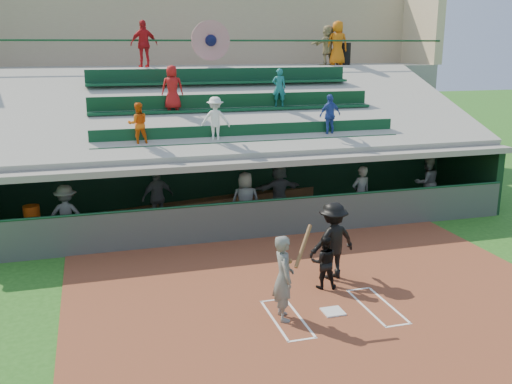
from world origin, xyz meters
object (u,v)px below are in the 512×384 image
object	(u,v)px
white_table	(33,233)
trash_bin	(343,54)
batter_at_plate	(284,277)
catcher	(324,262)
home_plate	(333,312)
water_cooler	(32,213)

from	to	relation	value
white_table	trash_bin	world-z (taller)	trash_bin
batter_at_plate	trash_bin	bearing A→B (deg)	61.36
catcher	white_table	distance (m)	8.34
batter_at_plate	white_table	distance (m)	8.16
home_plate	white_table	bearing A→B (deg)	135.70
home_plate	trash_bin	world-z (taller)	trash_bin
water_cooler	catcher	bearing A→B (deg)	-37.21
batter_at_plate	water_cooler	world-z (taller)	batter_at_plate
white_table	trash_bin	size ratio (longest dim) A/B	0.79
batter_at_plate	water_cooler	xyz separation A→B (m)	(-5.27, 6.23, -0.02)
catcher	white_table	world-z (taller)	catcher
batter_at_plate	trash_bin	xyz separation A→B (m)	(7.08, 12.97, 4.14)
white_table	catcher	bearing A→B (deg)	-40.85
batter_at_plate	water_cooler	bearing A→B (deg)	130.23
home_plate	catcher	xyz separation A→B (m)	(0.29, 1.23, 0.61)
batter_at_plate	white_table	world-z (taller)	batter_at_plate
home_plate	white_table	world-z (taller)	white_table
batter_at_plate	water_cooler	distance (m)	8.17
white_table	water_cooler	world-z (taller)	water_cooler
batter_at_plate	home_plate	bearing A→B (deg)	-2.46
catcher	trash_bin	world-z (taller)	trash_bin
white_table	water_cooler	size ratio (longest dim) A/B	1.63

